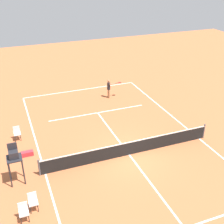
% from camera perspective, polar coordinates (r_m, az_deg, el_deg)
% --- Properties ---
extents(ground_plane, '(60.00, 60.00, 0.00)m').
position_cam_1_polar(ground_plane, '(19.04, 3.31, -8.15)').
color(ground_plane, '#B76038').
extents(court_lines, '(10.65, 22.73, 0.01)m').
position_cam_1_polar(court_lines, '(19.04, 3.31, -8.15)').
color(court_lines, white).
rests_on(court_lines, ground).
extents(tennis_net, '(11.25, 0.10, 1.07)m').
position_cam_1_polar(tennis_net, '(18.76, 3.35, -6.92)').
color(tennis_net, '#4C4C51').
rests_on(tennis_net, ground).
extents(player_serving, '(1.29, 0.51, 1.71)m').
position_cam_1_polar(player_serving, '(26.27, -0.53, 4.80)').
color(player_serving, '#9E704C').
rests_on(player_serving, ground).
extents(tennis_ball, '(0.07, 0.07, 0.07)m').
position_cam_1_polar(tennis_ball, '(24.81, 3.72, 0.85)').
color(tennis_ball, '#CCE033').
rests_on(tennis_ball, ground).
extents(umpire_chair, '(0.80, 0.80, 2.41)m').
position_cam_1_polar(umpire_chair, '(16.84, -18.22, -8.27)').
color(umpire_chair, '#232328').
rests_on(umpire_chair, ground).
extents(courtside_chair_near, '(0.44, 0.46, 0.95)m').
position_cam_1_polar(courtside_chair_near, '(15.59, -14.88, -16.10)').
color(courtside_chair_near, '#262626').
rests_on(courtside_chair_near, ground).
extents(courtside_chair_mid, '(0.44, 0.46, 0.95)m').
position_cam_1_polar(courtside_chair_mid, '(21.25, -17.70, -3.77)').
color(courtside_chair_mid, '#262626').
rests_on(courtside_chair_mid, ground).
extents(courtside_chair_far, '(0.44, 0.46, 0.95)m').
position_cam_1_polar(courtside_chair_far, '(15.20, -16.55, -17.70)').
color(courtside_chair_far, '#262626').
rests_on(courtside_chair_far, ground).
extents(equipment_bag, '(0.76, 0.32, 0.30)m').
position_cam_1_polar(equipment_bag, '(19.59, -15.91, -7.66)').
color(equipment_bag, red).
rests_on(equipment_bag, ground).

